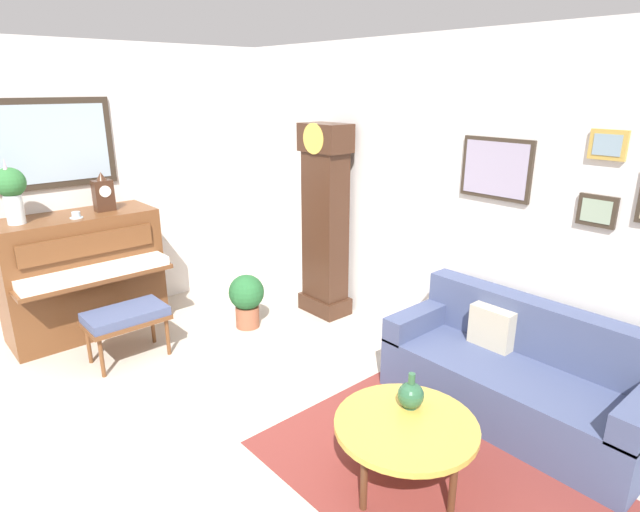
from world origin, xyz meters
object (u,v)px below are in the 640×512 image
(flower_vase, at_px, (11,189))
(teacup, at_px, (76,216))
(potted_plant, at_px, (247,297))
(mantel_clock, at_px, (103,193))
(piano, at_px, (83,274))
(couch, at_px, (517,376))
(green_jug, at_px, (411,395))
(coffee_table, at_px, (406,427))
(piano_bench, at_px, (126,318))
(grandfather_clock, at_px, (325,227))

(flower_vase, height_order, teacup, flower_vase)
(potted_plant, bearing_deg, mantel_clock, -135.27)
(piano, bearing_deg, flower_vase, -89.80)
(teacup, bearing_deg, piano, 170.51)
(couch, relative_size, mantel_clock, 5.00)
(piano, relative_size, mantel_clock, 3.79)
(flower_vase, relative_size, potted_plant, 1.04)
(mantel_clock, bearing_deg, flower_vase, -90.04)
(piano, distance_m, flower_vase, 1.03)
(couch, xyz_separation_m, potted_plant, (-2.60, -0.67, 0.01))
(teacup, xyz_separation_m, green_jug, (3.26, 0.91, -0.72))
(couch, height_order, coffee_table, couch)
(piano, relative_size, green_jug, 6.00)
(piano_bench, distance_m, mantel_clock, 1.29)
(potted_plant, bearing_deg, flower_vase, -119.17)
(piano_bench, relative_size, grandfather_clock, 0.34)
(coffee_table, bearing_deg, flower_vase, -160.61)
(piano_bench, bearing_deg, teacup, -172.38)
(teacup, bearing_deg, grandfather_clock, 63.13)
(piano_bench, height_order, coffee_table, piano_bench)
(piano_bench, xyz_separation_m, grandfather_clock, (0.38, 2.04, 0.56))
(flower_vase, bearing_deg, potted_plant, 60.83)
(coffee_table, bearing_deg, potted_plant, 168.42)
(potted_plant, bearing_deg, grandfather_clock, 74.57)
(piano, distance_m, green_jug, 3.51)
(green_jug, bearing_deg, piano_bench, -162.40)
(mantel_clock, bearing_deg, piano, -90.43)
(piano_bench, relative_size, potted_plant, 1.25)
(couch, height_order, potted_plant, couch)
(green_jug, bearing_deg, grandfather_clock, 150.69)
(teacup, bearing_deg, green_jug, 15.54)
(piano_bench, bearing_deg, couch, 34.03)
(grandfather_clock, height_order, potted_plant, grandfather_clock)
(couch, distance_m, flower_vase, 4.47)
(mantel_clock, bearing_deg, couch, 24.60)
(couch, height_order, green_jug, couch)
(piano, relative_size, teacup, 12.41)
(mantel_clock, bearing_deg, teacup, -67.94)
(couch, bearing_deg, green_jug, -99.63)
(mantel_clock, bearing_deg, green_jug, 9.94)
(mantel_clock, relative_size, potted_plant, 0.68)
(piano, height_order, green_jug, piano)
(piano, relative_size, flower_vase, 2.48)
(piano_bench, bearing_deg, green_jug, 17.60)
(coffee_table, bearing_deg, couch, 85.86)
(potted_plant, bearing_deg, piano, -127.82)
(piano_bench, relative_size, mantel_clock, 1.84)
(piano, xyz_separation_m, coffee_table, (3.48, 0.74, -0.21))
(flower_vase, bearing_deg, couch, 34.05)
(flower_vase, bearing_deg, piano, 90.20)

